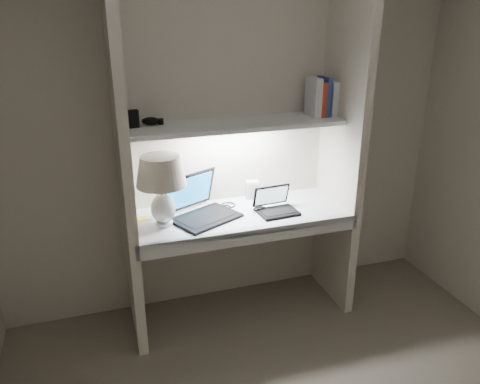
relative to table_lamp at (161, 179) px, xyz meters
name	(u,v)px	position (x,y,z in m)	size (l,w,h in m)	color
back_wall	(228,133)	(0.52, 0.31, 0.17)	(3.20, 0.01, 2.50)	beige
alcove_panel_left	(123,153)	(-0.21, 0.03, 0.17)	(0.06, 0.55, 2.50)	beige
alcove_panel_right	(343,135)	(1.25, 0.03, 0.17)	(0.06, 0.55, 2.50)	beige
desk	(241,215)	(0.52, 0.03, -0.33)	(1.40, 0.55, 0.04)	white
desk_apron	(253,236)	(0.52, -0.23, -0.36)	(1.46, 0.03, 0.10)	silver
shelf	(236,125)	(0.52, 0.13, 0.27)	(1.40, 0.36, 0.03)	silver
strip_light	(236,128)	(0.52, 0.13, 0.25)	(0.60, 0.04, 0.01)	white
table_lamp	(161,179)	(0.00, 0.00, 0.00)	(0.31, 0.31, 0.45)	white
laptop_main	(199,208)	(0.24, 0.06, -0.25)	(0.53, 0.50, 0.27)	black
laptop_netbook	(275,206)	(0.75, -0.02, -0.27)	(0.27, 0.24, 0.17)	black
speaker	(252,190)	(0.68, 0.26, -0.24)	(0.09, 0.06, 0.13)	silver
mouse	(259,209)	(0.65, 0.02, -0.29)	(0.09, 0.06, 0.03)	black
cable_coil	(228,205)	(0.47, 0.17, -0.30)	(0.10, 0.10, 0.01)	black
sticky_note	(142,219)	(-0.12, 0.13, -0.31)	(0.06, 0.06, 0.00)	#FFF835
book_row	(326,97)	(1.17, 0.15, 0.41)	(0.24, 0.17, 0.26)	#B9B9B9
shelf_box	(133,119)	(-0.12, 0.18, 0.34)	(0.06, 0.04, 0.11)	black
shelf_gadget	(151,121)	(-0.01, 0.21, 0.31)	(0.12, 0.08, 0.05)	black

